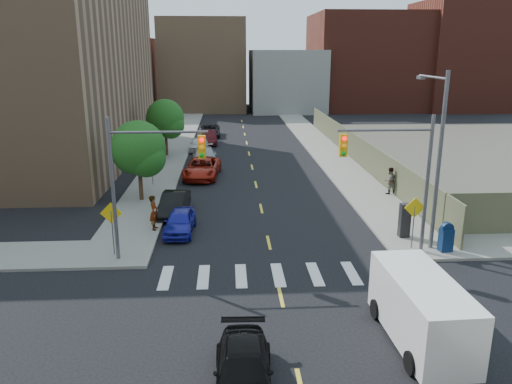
{
  "coord_description": "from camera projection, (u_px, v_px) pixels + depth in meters",
  "views": [
    {
      "loc": [
        -2.11,
        -16.78,
        9.87
      ],
      "look_at": [
        -0.52,
        10.9,
        2.0
      ],
      "focal_mm": 35.0,
      "sensor_mm": 36.0,
      "label": 1
    }
  ],
  "objects": [
    {
      "name": "parked_car_black",
      "position": [
        174.0,
        204.0,
        31.02
      ],
      "size": [
        1.82,
        4.33,
        1.39
      ],
      "primitive_type": "imported",
      "rotation": [
        0.0,
        0.0,
        -0.08
      ],
      "color": "black",
      "rests_on": "ground"
    },
    {
      "name": "smokestack",
      "position": [
        486.0,
        26.0,
        84.66
      ],
      "size": [
        1.8,
        1.8,
        28.0
      ],
      "primitive_type": "cylinder",
      "color": "#8C6B4C",
      "rests_on": "ground"
    },
    {
      "name": "signal_nw",
      "position": [
        145.0,
        170.0,
        23.13
      ],
      "size": [
        4.59,
        0.3,
        7.0
      ],
      "color": "#59595E",
      "rests_on": "ground"
    },
    {
      "name": "bg_bldg_center",
      "position": [
        286.0,
        80.0,
        85.24
      ],
      "size": [
        12.0,
        16.0,
        10.0
      ],
      "primitive_type": "cube",
      "color": "gray",
      "rests_on": "ground"
    },
    {
      "name": "pedestrian_west",
      "position": [
        154.0,
        213.0,
        27.92
      ],
      "size": [
        0.48,
        0.73,
        1.97
      ],
      "primitive_type": "imported",
      "rotation": [
        0.0,
        0.0,
        1.56
      ],
      "color": "gray",
      "rests_on": "sidewalk_nw"
    },
    {
      "name": "fence_north",
      "position": [
        355.0,
        148.0,
        46.01
      ],
      "size": [
        0.12,
        44.0,
        2.5
      ],
      "primitive_type": "cube",
      "color": "#5E6244",
      "rests_on": "ground"
    },
    {
      "name": "sidewalk_nw",
      "position": [
        179.0,
        138.0,
        58.34
      ],
      "size": [
        3.5,
        73.0,
        0.15
      ],
      "primitive_type": "cube",
      "color": "gray",
      "rests_on": "ground"
    },
    {
      "name": "ground",
      "position": [
        286.0,
        320.0,
        18.93
      ],
      "size": [
        160.0,
        160.0,
        0.0
      ],
      "primitive_type": "plane",
      "color": "black",
      "rests_on": "ground"
    },
    {
      "name": "bg_bldg_fareast",
      "position": [
        459.0,
        56.0,
        85.8
      ],
      "size": [
        14.0,
        16.0,
        18.0
      ],
      "primitive_type": "cube",
      "color": "#592319",
      "rests_on": "ground"
    },
    {
      "name": "tree_west_near",
      "position": [
        139.0,
        151.0,
        32.95
      ],
      "size": [
        3.66,
        3.64,
        5.52
      ],
      "color": "#332114",
      "rests_on": "ground"
    },
    {
      "name": "warn_sign_nw",
      "position": [
        112.0,
        219.0,
        24.2
      ],
      "size": [
        1.06,
        0.06,
        2.83
      ],
      "color": "#59595E",
      "rests_on": "ground"
    },
    {
      "name": "mailbox",
      "position": [
        446.0,
        237.0,
        24.93
      ],
      "size": [
        0.68,
        0.55,
        1.52
      ],
      "rotation": [
        0.0,
        0.0,
        0.13
      ],
      "color": "#0D2550",
      "rests_on": "sidewalk_ne"
    },
    {
      "name": "black_sedan",
      "position": [
        243.0,
        370.0,
        14.95
      ],
      "size": [
        1.89,
        4.38,
        1.26
      ],
      "primitive_type": "imported",
      "rotation": [
        0.0,
        0.0,
        -0.03
      ],
      "color": "black",
      "rests_on": "ground"
    },
    {
      "name": "parked_car_red",
      "position": [
        202.0,
        168.0,
        40.08
      ],
      "size": [
        3.14,
        5.88,
        1.57
      ],
      "primitive_type": "imported",
      "rotation": [
        0.0,
        0.0,
        -0.1
      ],
      "color": "#A01E10",
      "rests_on": "ground"
    },
    {
      "name": "warn_sign_midwest",
      "position": [
        152.0,
        160.0,
        37.16
      ],
      "size": [
        1.06,
        0.06,
        2.83
      ],
      "color": "#59595E",
      "rests_on": "ground"
    },
    {
      "name": "pedestrian_east",
      "position": [
        390.0,
        181.0,
        34.96
      ],
      "size": [
        1.05,
        0.9,
        1.89
      ],
      "primitive_type": "imported",
      "rotation": [
        0.0,
        0.0,
        3.36
      ],
      "color": "gray",
      "rests_on": "sidewalk_ne"
    },
    {
      "name": "building_nw",
      "position": [
        3.0,
        73.0,
        44.34
      ],
      "size": [
        22.0,
        30.0,
        16.0
      ],
      "primitive_type": "cube",
      "color": "#8C6B4C",
      "rests_on": "ground"
    },
    {
      "name": "parked_car_maroon",
      "position": [
        208.0,
        137.0,
        54.55
      ],
      "size": [
        2.02,
        4.65,
        1.49
      ],
      "primitive_type": "imported",
      "rotation": [
        0.0,
        0.0,
        0.1
      ],
      "color": "#380B0E",
      "rests_on": "ground"
    },
    {
      "name": "parked_car_silver",
      "position": [
        205.0,
        156.0,
        44.66
      ],
      "size": [
        2.5,
        5.37,
        1.52
      ],
      "primitive_type": "imported",
      "rotation": [
        0.0,
        0.0,
        0.07
      ],
      "color": "#A4A7AC",
      "rests_on": "ground"
    },
    {
      "name": "parked_car_blue",
      "position": [
        180.0,
        221.0,
        27.89
      ],
      "size": [
        1.76,
        3.98,
        1.33
      ],
      "primitive_type": "imported",
      "rotation": [
        0.0,
        0.0,
        -0.05
      ],
      "color": "#1B1D97",
      "rests_on": "ground"
    },
    {
      "name": "bg_bldg_midwest",
      "position": [
        204.0,
        65.0,
        85.7
      ],
      "size": [
        14.0,
        16.0,
        15.0
      ],
      "primitive_type": "cube",
      "color": "#8C6B4C",
      "rests_on": "ground"
    },
    {
      "name": "bg_bldg_east",
      "position": [
        364.0,
        62.0,
        87.11
      ],
      "size": [
        18.0,
        18.0,
        16.0
      ],
      "primitive_type": "cube",
      "color": "#592319",
      "rests_on": "ground"
    },
    {
      "name": "signal_ne",
      "position": [
        398.0,
        167.0,
        23.79
      ],
      "size": [
        4.59,
        0.3,
        7.0
      ],
      "color": "#59595E",
      "rests_on": "ground"
    },
    {
      "name": "tree_west_far",
      "position": [
        165.0,
        121.0,
        47.35
      ],
      "size": [
        3.66,
        3.64,
        5.52
      ],
      "color": "#332114",
      "rests_on": "ground"
    },
    {
      "name": "sidewalk_ne",
      "position": [
        311.0,
        136.0,
        59.2
      ],
      "size": [
        3.5,
        73.0,
        0.15
      ],
      "primitive_type": "cube",
      "color": "gray",
      "rests_on": "ground"
    },
    {
      "name": "parked_car_grey",
      "position": [
        210.0,
        130.0,
        59.53
      ],
      "size": [
        2.47,
        5.17,
        1.42
      ],
      "primitive_type": "imported",
      "rotation": [
        0.0,
        0.0,
        0.02
      ],
      "color": "black",
      "rests_on": "ground"
    },
    {
      "name": "cargo_van",
      "position": [
        420.0,
        307.0,
        17.4
      ],
      "size": [
        2.35,
        5.31,
        2.4
      ],
      "rotation": [
        0.0,
        0.0,
        0.04
      ],
      "color": "white",
      "rests_on": "ground"
    },
    {
      "name": "parked_car_white",
      "position": [
        199.0,
        144.0,
        50.84
      ],
      "size": [
        1.94,
        4.2,
        1.39
      ],
      "primitive_type": "imported",
      "rotation": [
        0.0,
        0.0,
        -0.07
      ],
      "color": "silver",
      "rests_on": "ground"
    },
    {
      "name": "streetlight_ne",
      "position": [
        437.0,
        149.0,
        24.58
      ],
      "size": [
        0.25,
        3.7,
        9.0
      ],
      "color": "#59595E",
      "rests_on": "ground"
    },
    {
      "name": "bg_bldg_west",
      "position": [
        108.0,
        75.0,
        83.31
      ],
      "size": [
        14.0,
        18.0,
        12.0
      ],
      "primitive_type": "cube",
      "color": "#592319",
      "rests_on": "ground"
    },
    {
      "name": "warn_sign_ne",
      "position": [
        414.0,
        214.0,
        25.03
      ],
      "size": [
        1.06,
        0.06,
        2.83
      ],
      "color": "#59595E",
      "rests_on": "ground"
    },
    {
      "name": "payphone",
      "position": [
        405.0,
        220.0,
        26.83
      ],
      "size": [
        0.56,
        0.46,
        1.85
      ],
      "primitive_type": "cube",
      "rotation": [
        0.0,
        0.0,
        0.02
      ],
      "color": "black",
      "rests_on": "sidewalk_ne"
    }
  ]
}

